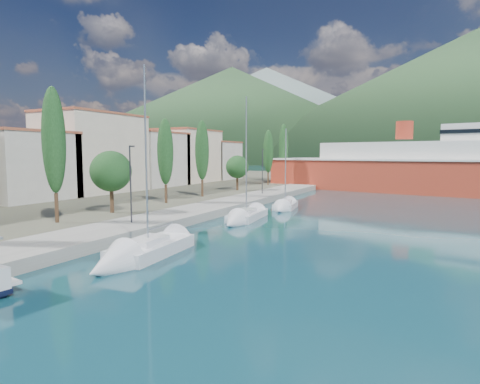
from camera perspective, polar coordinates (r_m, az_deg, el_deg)
The scene contains 10 objects.
ground at distance 132.22m, azimuth 20.80°, elevation 2.36°, with size 1400.00×1400.00×0.00m, color #123F4B.
quay at distance 43.63m, azimuth -3.63°, elevation -2.23°, with size 5.00×88.00×0.80m, color gray.
land_strip at distance 76.40m, azimuth -25.10°, elevation 0.50°, with size 70.00×148.00×0.70m, color #565644.
town_buildings at distance 65.79m, azimuth -16.44°, elevation 4.64°, with size 9.20×69.20×11.30m.
tree_row at distance 49.98m, azimuth -6.95°, elevation 5.14°, with size 3.81×63.13×11.42m.
lamp_posts at distance 34.08m, azimuth -13.08°, elevation 1.72°, with size 0.15×47.32×6.06m.
sailboat_near at distance 23.94m, azimuth -15.24°, elevation -8.95°, with size 3.33×8.83×12.41m.
sailboat_mid at distance 36.56m, azimuth 0.03°, elevation -3.86°, with size 3.23×8.80×12.38m.
sailboat_far at distance 44.68m, azimuth 6.13°, elevation -2.23°, with size 3.22×6.98×9.88m.
ferry at distance 71.12m, azimuth 29.01°, elevation 2.74°, with size 63.16×24.06×12.28m.
Camera 1 is at (12.58, -11.48, 6.18)m, focal length 30.00 mm.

